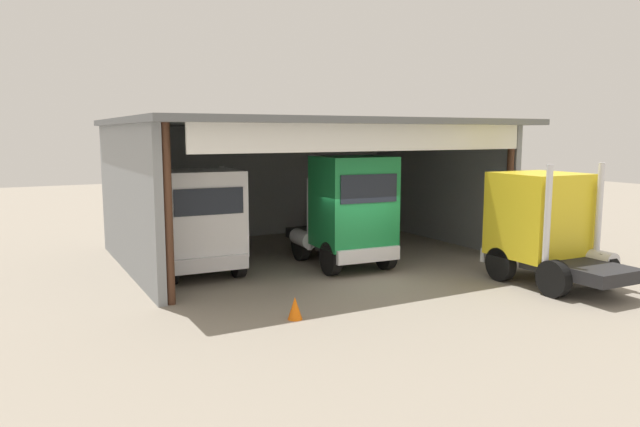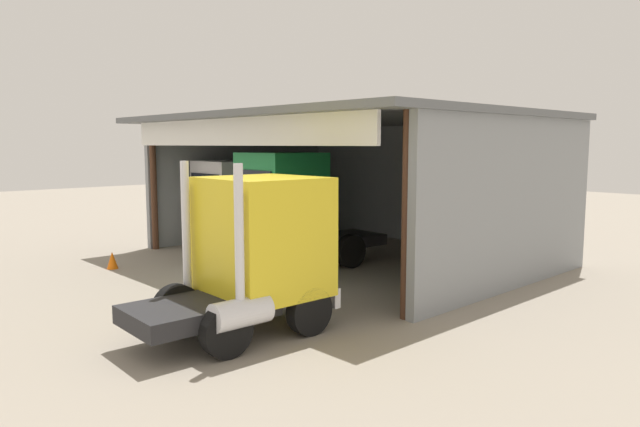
% 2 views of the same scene
% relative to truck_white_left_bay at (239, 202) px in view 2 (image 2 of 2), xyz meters
% --- Properties ---
extents(ground_plane, '(80.00, 80.00, 0.00)m').
position_rel_truck_white_left_bay_xyz_m(ground_plane, '(4.51, -2.94, -1.74)').
color(ground_plane, gray).
rests_on(ground_plane, ground).
extents(workshop_shed, '(13.27, 10.01, 4.96)m').
position_rel_truck_white_left_bay_xyz_m(workshop_shed, '(4.51, 2.20, 1.72)').
color(workshop_shed, gray).
rests_on(workshop_shed, ground).
extents(truck_white_left_bay, '(2.63, 5.26, 3.40)m').
position_rel_truck_white_left_bay_xyz_m(truck_white_left_bay, '(0.00, 0.00, 0.00)').
color(truck_white_left_bay, white).
rests_on(truck_white_left_bay, ground).
extents(truck_green_yard_outside, '(2.57, 5.14, 3.74)m').
position_rel_truck_white_left_bay_xyz_m(truck_green_yard_outside, '(4.74, -1.34, 0.16)').
color(truck_green_yard_outside, '#197F3D').
rests_on(truck_green_yard_outside, ground).
extents(truck_yellow_center_bay, '(2.51, 4.33, 3.65)m').
position_rel_truck_white_left_bay_xyz_m(truck_yellow_center_bay, '(8.94, -5.82, 0.01)').
color(truck_yellow_center_bay, yellow).
rests_on(truck_yellow_center_bay, ground).
extents(oil_drum, '(0.58, 0.58, 0.90)m').
position_rel_truck_white_left_bay_xyz_m(oil_drum, '(9.28, 4.90, -1.29)').
color(oil_drum, gold).
rests_on(oil_drum, ground).
extents(tool_cart, '(0.90, 0.60, 1.00)m').
position_rel_truck_white_left_bay_xyz_m(tool_cart, '(7.22, 4.25, -1.24)').
color(tool_cart, red).
rests_on(tool_cart, ground).
extents(traffic_cone, '(0.36, 0.36, 0.56)m').
position_rel_truck_white_left_bay_xyz_m(traffic_cone, '(0.76, -5.50, -1.46)').
color(traffic_cone, orange).
rests_on(traffic_cone, ground).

